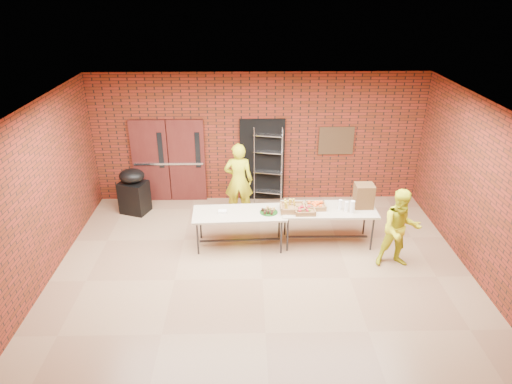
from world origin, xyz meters
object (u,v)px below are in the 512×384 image
table_left (239,215)px  covered_grill (134,191)px  volunteer_woman (239,181)px  table_right (328,212)px  volunteer_man (400,229)px  wire_rack (268,166)px  coffee_dispenser (364,196)px

table_left → covered_grill: (-2.54, 1.59, -0.16)m
covered_grill → volunteer_woman: volunteer_woman is taller
table_left → table_right: (1.85, 0.09, 0.02)m
table_right → volunteer_man: 1.51m
wire_rack → volunteer_man: bearing=-37.6°
volunteer_woman → table_left: bearing=92.6°
volunteer_woman → volunteer_man: size_ratio=1.12×
table_right → covered_grill: covered_grill is taller
wire_rack → volunteer_woman: bearing=-120.2°
table_right → covered_grill: bearing=161.8°
table_left → coffee_dispenser: coffee_dispenser is taller
volunteer_man → covered_grill: bearing=157.3°
volunteer_woman → volunteer_man: volunteer_woman is taller
coffee_dispenser → covered_grill: size_ratio=0.45×
volunteer_woman → volunteer_man: bearing=146.8°
wire_rack → table_right: bearing=-47.1°
volunteer_man → coffee_dispenser: bearing=117.7°
volunteer_man → table_left: bearing=166.0°
table_left → volunteer_man: size_ratio=1.20×
volunteer_woman → table_right: bearing=147.5°
wire_rack → volunteer_woman: wire_rack is taller
wire_rack → table_right: wire_rack is taller
table_right → covered_grill: 4.64m
coffee_dispenser → covered_grill: (-5.11, 1.41, -0.50)m
table_left → coffee_dispenser: size_ratio=3.86×
table_left → wire_rack: bearing=69.9°
table_left → volunteer_man: volunteer_man is taller
covered_grill → volunteer_man: volunteer_man is taller
table_left → coffee_dispenser: bearing=1.7°
wire_rack → coffee_dispenser: 2.71m
table_left → coffee_dispenser: 2.61m
covered_grill → wire_rack: bearing=29.6°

